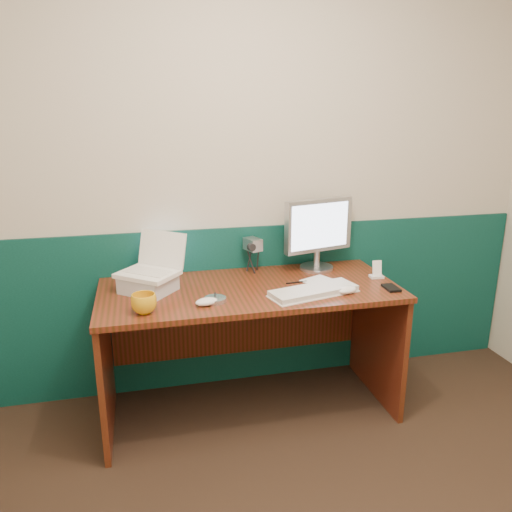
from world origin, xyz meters
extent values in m
cube|color=beige|center=(0.00, 1.75, 1.25)|extent=(3.50, 0.04, 2.50)
cube|color=#07322D|center=(0.00, 1.74, 0.50)|extent=(3.48, 0.02, 1.00)
cube|color=#391F0A|center=(-0.11, 1.38, 0.38)|extent=(1.60, 0.70, 0.75)
cube|color=silver|center=(-0.65, 1.44, 0.79)|extent=(0.33, 0.32, 0.09)
cube|color=silver|center=(0.19, 1.20, 0.76)|extent=(0.49, 0.26, 0.03)
ellipsoid|color=white|center=(0.36, 1.18, 0.77)|extent=(0.13, 0.10, 0.04)
ellipsoid|color=white|center=(-0.38, 1.18, 0.77)|extent=(0.12, 0.09, 0.04)
imported|color=gold|center=(-0.67, 1.15, 0.80)|extent=(0.14, 0.14, 0.09)
cylinder|color=silver|center=(-0.33, 1.21, 0.76)|extent=(0.11, 0.11, 0.02)
cylinder|color=silver|center=(-0.67, 1.26, 0.75)|extent=(0.12, 0.12, 0.00)
cylinder|color=black|center=(0.15, 1.39, 0.75)|extent=(0.12, 0.02, 0.01)
cube|color=silver|center=(0.28, 1.40, 0.75)|extent=(0.20, 0.17, 0.00)
cube|color=silver|center=(0.63, 1.37, 0.76)|extent=(0.08, 0.06, 0.01)
cube|color=white|center=(0.63, 1.37, 0.81)|extent=(0.05, 0.03, 0.09)
cube|color=black|center=(0.62, 1.18, 0.76)|extent=(0.07, 0.12, 0.01)
camera|label=1|loc=(-0.66, -1.09, 1.67)|focal=35.00mm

